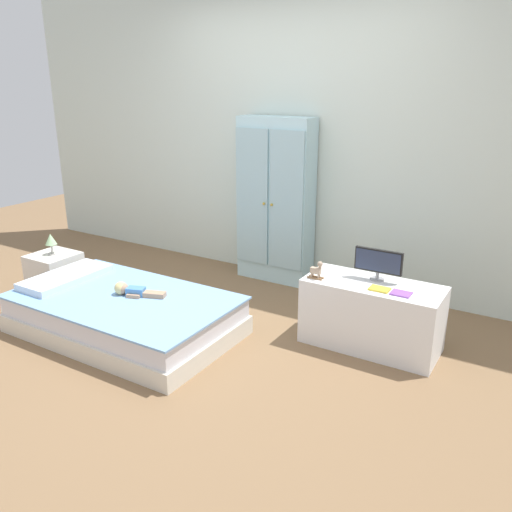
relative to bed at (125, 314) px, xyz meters
The scene contains 13 objects.
ground_plane 0.57m from the bed, 15.66° to the left, with size 10.00×10.00×0.02m, color brown.
back_wall 2.17m from the bed, 72.94° to the left, with size 6.40×0.05×2.70m, color silver.
bed is the anchor object (origin of this frame).
pillow 0.64m from the bed, behind, with size 0.32×0.70×0.05m, color silver.
doll 0.19m from the bed, 58.49° to the left, with size 0.38×0.20×0.10m.
nightstand 1.13m from the bed, 166.54° to the left, with size 0.37×0.37×0.35m, color silver.
table_lamp 1.18m from the bed, 166.54° to the left, with size 0.10×0.10×0.19m.
wardrobe 1.72m from the bed, 75.56° to the left, with size 0.70×0.27×1.49m.
tv_stand 1.80m from the bed, 24.36° to the left, with size 0.94×0.41×0.48m, color white.
tv_monitor 1.88m from the bed, 26.42° to the left, with size 0.33×0.10×0.22m.
rocking_horse_toy 1.46m from the bed, 26.13° to the left, with size 0.11×0.04×0.13m.
book_yellow 1.85m from the bed, 20.77° to the left, with size 0.13×0.09×0.01m, color gold.
book_purple 1.99m from the bed, 19.27° to the left, with size 0.13×0.10×0.01m, color #8E51B2.
Camera 1 is at (2.14, -2.68, 1.80)m, focal length 36.84 mm.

